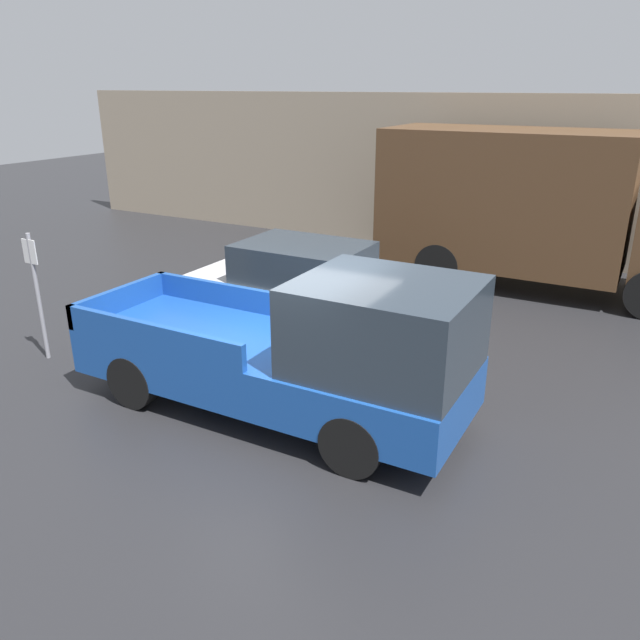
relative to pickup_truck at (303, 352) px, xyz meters
The scene contains 6 objects.
ground_plane 1.05m from the pickup_truck, 161.18° to the right, with size 60.00×60.00×0.00m, color #232326.
building_wall 10.20m from the pickup_truck, 91.56° to the left, with size 28.00×0.15×4.21m.
pickup_truck is the anchor object (origin of this frame).
car 3.72m from the pickup_truck, 121.28° to the left, with size 4.30×1.99×1.61m.
delivery_truck 8.01m from the pickup_truck, 80.78° to the left, with size 7.05×2.53×3.49m.
parking_sign 4.92m from the pickup_truck, behind, with size 0.30×0.07×2.18m.
Camera 1 is at (4.21, -6.59, 4.42)m, focal length 35.00 mm.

